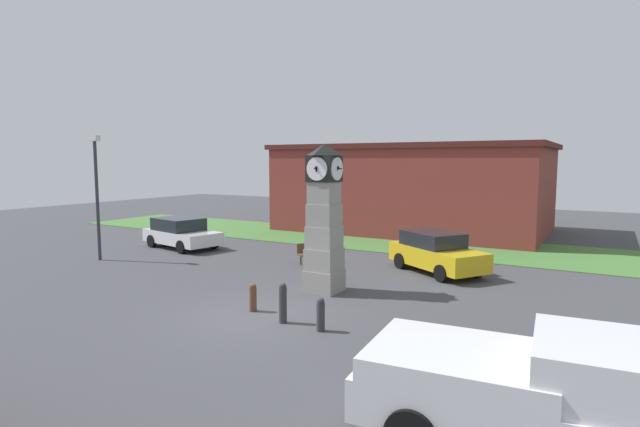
% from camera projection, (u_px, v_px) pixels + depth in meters
% --- Properties ---
extents(ground_plane, '(77.16, 77.16, 0.00)m').
position_uv_depth(ground_plane, '(258.00, 316.00, 14.20)').
color(ground_plane, '#424247').
extents(clock_tower, '(1.29, 1.24, 4.96)m').
position_uv_depth(clock_tower, '(324.00, 223.00, 16.66)').
color(clock_tower, gray).
rests_on(clock_tower, ground_plane).
extents(bollard_near_tower, '(0.22, 0.22, 0.89)m').
position_uv_depth(bollard_near_tower, '(321.00, 314.00, 12.92)').
color(bollard_near_tower, '#333338').
rests_on(bollard_near_tower, ground_plane).
extents(bollard_mid_row, '(0.22, 0.22, 1.12)m').
position_uv_depth(bollard_mid_row, '(283.00, 302.00, 13.57)').
color(bollard_mid_row, '#333338').
rests_on(bollard_mid_row, ground_plane).
extents(bollard_far_row, '(0.21, 0.21, 0.84)m').
position_uv_depth(bollard_far_row, '(253.00, 297.00, 14.64)').
color(bollard_far_row, brown).
rests_on(bollard_far_row, ground_plane).
extents(car_far_lot, '(4.59, 2.77, 1.51)m').
position_uv_depth(car_far_lot, '(181.00, 233.00, 25.33)').
color(car_far_lot, silver).
rests_on(car_far_lot, ground_plane).
extents(car_silver_hatch, '(4.42, 3.77, 1.59)m').
position_uv_depth(car_silver_hatch, '(436.00, 252.00, 19.72)').
color(car_silver_hatch, gold).
rests_on(car_silver_hatch, ground_plane).
extents(pickup_truck, '(5.40, 2.68, 1.85)m').
position_uv_depth(pickup_truck, '(533.00, 391.00, 7.57)').
color(pickup_truck, silver).
rests_on(pickup_truck, ground_plane).
extents(bench, '(1.35, 1.62, 0.90)m').
position_uv_depth(bench, '(316.00, 252.00, 21.40)').
color(bench, brown).
rests_on(bench, ground_plane).
extents(street_lamp_near_road, '(0.50, 0.24, 5.50)m').
position_uv_depth(street_lamp_near_road, '(97.00, 188.00, 21.91)').
color(street_lamp_near_road, '#333338').
rests_on(street_lamp_near_road, ground_plane).
extents(warehouse_blue_far, '(16.19, 9.89, 5.39)m').
position_uv_depth(warehouse_blue_far, '(414.00, 188.00, 31.68)').
color(warehouse_blue_far, maroon).
rests_on(warehouse_blue_far, ground_plane).
extents(grass_verge_far, '(46.30, 6.67, 0.04)m').
position_uv_depth(grass_verge_far, '(421.00, 244.00, 26.37)').
color(grass_verge_far, '#477A38').
rests_on(grass_verge_far, ground_plane).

